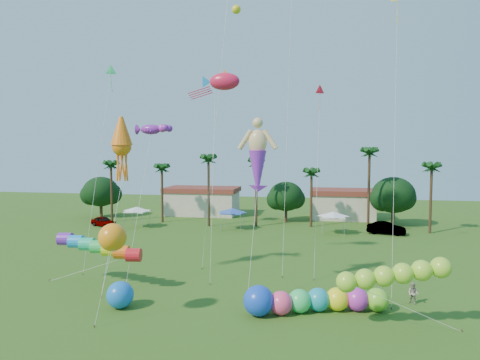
% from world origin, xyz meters
% --- Properties ---
extents(ground, '(160.00, 160.00, 0.00)m').
position_xyz_m(ground, '(0.00, 0.00, 0.00)').
color(ground, '#285116').
rests_on(ground, ground).
extents(tree_line, '(69.46, 8.91, 11.00)m').
position_xyz_m(tree_line, '(3.57, 44.00, 4.28)').
color(tree_line, '#3A2819').
rests_on(tree_line, ground).
extents(buildings_row, '(35.00, 7.00, 4.00)m').
position_xyz_m(buildings_row, '(-3.09, 50.00, 2.00)').
color(buildings_row, beige).
rests_on(buildings_row, ground).
extents(tent_row, '(31.00, 4.00, 0.60)m').
position_xyz_m(tent_row, '(-6.00, 36.33, 2.75)').
color(tent_row, white).
rests_on(tent_row, ground).
extents(car_a, '(4.61, 3.30, 1.46)m').
position_xyz_m(car_a, '(-25.31, 35.99, 0.73)').
color(car_a, '#4C4C54').
rests_on(car_a, ground).
extents(car_b, '(5.24, 2.80, 1.64)m').
position_xyz_m(car_b, '(15.04, 37.19, 0.82)').
color(car_b, '#4C4C54').
rests_on(car_b, ground).
extents(spectator_b, '(0.98, 0.94, 1.59)m').
position_xyz_m(spectator_b, '(12.86, 10.22, 0.80)').
color(spectator_b, '#A49288').
rests_on(spectator_b, ground).
extents(caterpillar_inflatable, '(10.20, 4.41, 2.10)m').
position_xyz_m(caterpillar_inflatable, '(5.50, 7.21, 0.88)').
color(caterpillar_inflatable, '#FF437B').
rests_on(caterpillar_inflatable, ground).
extents(blue_ball, '(1.94, 1.94, 1.94)m').
position_xyz_m(blue_ball, '(-7.93, 5.67, 0.97)').
color(blue_ball, blue).
rests_on(blue_ball, ground).
extents(rainbow_tube, '(10.41, 1.96, 3.50)m').
position_xyz_m(rainbow_tube, '(-10.47, 9.27, 2.95)').
color(rainbow_tube, red).
rests_on(rainbow_tube, ground).
extents(green_worm, '(10.67, 2.02, 3.82)m').
position_xyz_m(green_worm, '(7.72, 4.83, 3.05)').
color(green_worm, '#9CD930').
rests_on(green_worm, ground).
extents(orange_ball_kite, '(2.09, 2.09, 6.58)m').
position_xyz_m(orange_ball_kite, '(-7.12, 3.14, 5.67)').
color(orange_ball_kite, orange).
rests_on(orange_ball_kite, ground).
extents(merman_kite, '(2.69, 4.56, 13.31)m').
position_xyz_m(merman_kite, '(1.22, 10.96, 10.51)').
color(merman_kite, '#EABD85').
rests_on(merman_kite, ground).
extents(fish_kite, '(4.46, 6.08, 18.50)m').
position_xyz_m(fish_kite, '(-2.69, 16.83, 17.60)').
color(fish_kite, red).
rests_on(fish_kite, ground).
extents(squid_kite, '(2.34, 5.55, 14.22)m').
position_xyz_m(squid_kite, '(-10.53, 11.77, 11.60)').
color(squid_kite, orange).
rests_on(squid_kite, ground).
extents(lobster_kite, '(3.59, 5.56, 13.71)m').
position_xyz_m(lobster_kite, '(-8.44, 13.11, 13.08)').
color(lobster_kite, purple).
rests_on(lobster_kite, ground).
extents(delta_kite_red, '(1.08, 4.94, 17.49)m').
position_xyz_m(delta_kite_red, '(5.98, 19.18, 16.59)').
color(delta_kite_red, red).
rests_on(delta_kite_red, ground).
extents(delta_kite_yellow, '(1.22, 4.54, 23.69)m').
position_xyz_m(delta_kite_yellow, '(11.70, 12.90, 22.63)').
color(delta_kite_yellow, yellow).
rests_on(delta_kite_yellow, ground).
extents(delta_kite_green, '(1.42, 5.13, 19.68)m').
position_xyz_m(delta_kite_green, '(-14.23, 17.32, 18.74)').
color(delta_kite_green, '#37EC87').
rests_on(delta_kite_green, ground).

